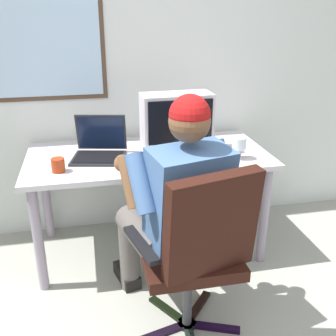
# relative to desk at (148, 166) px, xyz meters

# --- Properties ---
(wall_rear) EXTENTS (5.12, 0.08, 2.61)m
(wall_rear) POSITION_rel_desk_xyz_m (-0.29, 0.43, 0.69)
(wall_rear) COLOR silver
(wall_rear) RESTS_ON ground
(desk) EXTENTS (1.55, 0.75, 0.71)m
(desk) POSITION_rel_desk_xyz_m (0.00, 0.00, 0.00)
(desk) COLOR gray
(desk) RESTS_ON ground
(office_chair) EXTENTS (0.62, 0.56, 0.97)m
(office_chair) POSITION_rel_desk_xyz_m (0.09, -0.88, -0.06)
(office_chair) COLOR black
(office_chair) RESTS_ON ground
(person_seated) EXTENTS (0.62, 0.80, 1.25)m
(person_seated) POSITION_rel_desk_xyz_m (0.04, -0.64, 0.04)
(person_seated) COLOR #57504C
(person_seated) RESTS_ON ground
(crt_monitor) EXTENTS (0.45, 0.22, 0.38)m
(crt_monitor) POSITION_rel_desk_xyz_m (0.19, -0.01, 0.31)
(crt_monitor) COLOR beige
(crt_monitor) RESTS_ON desk
(laptop) EXTENTS (0.38, 0.36, 0.25)m
(laptop) POSITION_rel_desk_xyz_m (-0.31, 0.02, 0.16)
(laptop) COLOR #222326
(laptop) RESTS_ON desk
(wine_glass) EXTENTS (0.09, 0.09, 0.14)m
(wine_glass) POSITION_rel_desk_xyz_m (0.54, -0.21, 0.18)
(wine_glass) COLOR silver
(wine_glass) RESTS_ON desk
(coffee_mug) EXTENTS (0.08, 0.08, 0.08)m
(coffee_mug) POSITION_rel_desk_xyz_m (-0.55, -0.20, 0.13)
(coffee_mug) COLOR #9C3113
(coffee_mug) RESTS_ON desk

